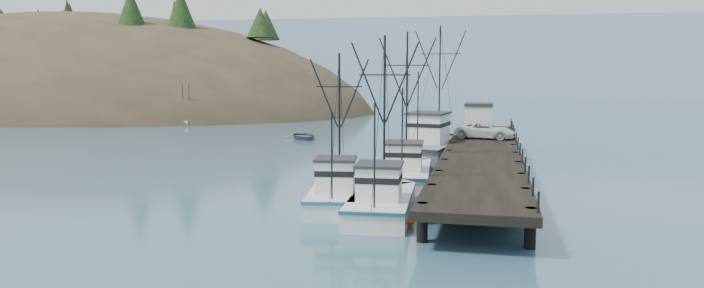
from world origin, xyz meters
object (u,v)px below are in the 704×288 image
trawler_near (382,201)px  pier_shed (479,116)px  work_vessel (434,146)px  motorboat (304,139)px  pier (482,155)px  pickup_truck (485,130)px  trawler_mid (338,194)px  trawler_far (405,172)px

trawler_near → pier_shed: size_ratio=3.41×
work_vessel → motorboat: 21.49m
pier → work_vessel: bearing=118.6°
pickup_truck → motorboat: (-21.50, 12.43, -2.77)m
trawler_near → trawler_mid: trawler_near is taller
trawler_near → motorboat: trawler_near is taller
trawler_near → motorboat: (-15.81, 36.16, -0.82)m
trawler_mid → work_vessel: (4.08, 21.45, 0.41)m
motorboat → trawler_near: bearing=-97.8°
trawler_far → motorboat: (-15.77, 25.63, -0.82)m
pier → motorboat: 30.37m
pier → trawler_mid: bearing=-123.0°
pier → work_vessel: 9.41m
trawler_far → work_vessel: (1.09, 12.36, 0.41)m
pier → work_vessel: size_ratio=2.84×
pier_shed → motorboat: pier_shed is taller
trawler_near → pier_shed: trawler_near is taller
pier → pickup_truck: (0.14, 9.09, 1.08)m
trawler_near → trawler_mid: 3.35m
pier_shed → trawler_mid: bearing=-104.3°
trawler_near → pickup_truck: trawler_near is taller
trawler_mid → pickup_truck: size_ratio=1.79×
trawler_mid → pier_shed: size_ratio=3.09×
trawler_near → trawler_mid: size_ratio=1.10×
pier_shed → trawler_far: bearing=-102.6°
trawler_mid → motorboat: bearing=110.2°
work_vessel → pickup_truck: size_ratio=2.80×
work_vessel → motorboat: (-16.86, 13.27, -1.23)m
trawler_mid → work_vessel: size_ratio=0.64×
trawler_far → trawler_near: bearing=-89.8°
trawler_mid → pickup_truck: trawler_mid is taller
pier → pier_shed: (-0.65, 18.00, 1.73)m
trawler_mid → motorboat: (-12.78, 34.72, -0.82)m
pier_shed → pickup_truck: size_ratio=0.58×
trawler_far → pickup_truck: size_ratio=2.11×
trawler_far → motorboat: 30.10m
trawler_mid → pier_shed: 32.30m
pier_shed → motorboat: bearing=170.4°
trawler_far → motorboat: trawler_far is taller
work_vessel → pickup_truck: bearing=10.2°
trawler_far → work_vessel: work_vessel is taller
motorboat → pier_shed: bearing=-41.0°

